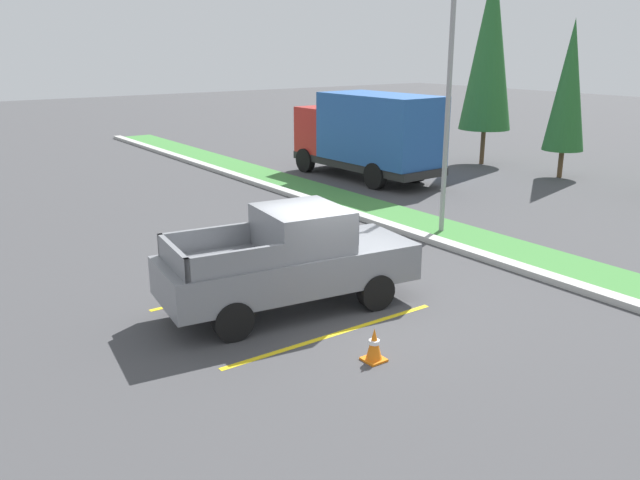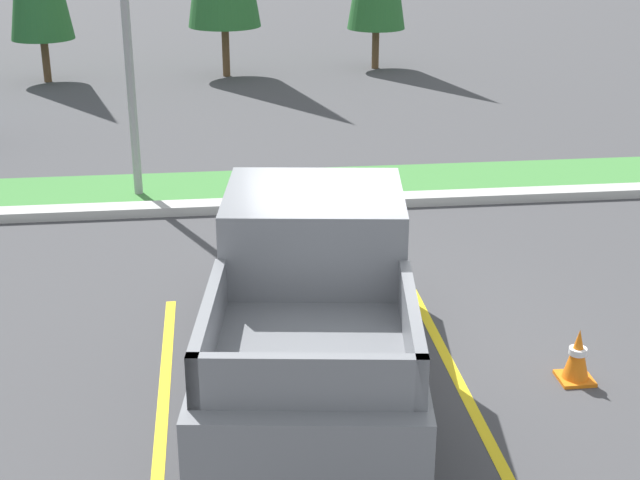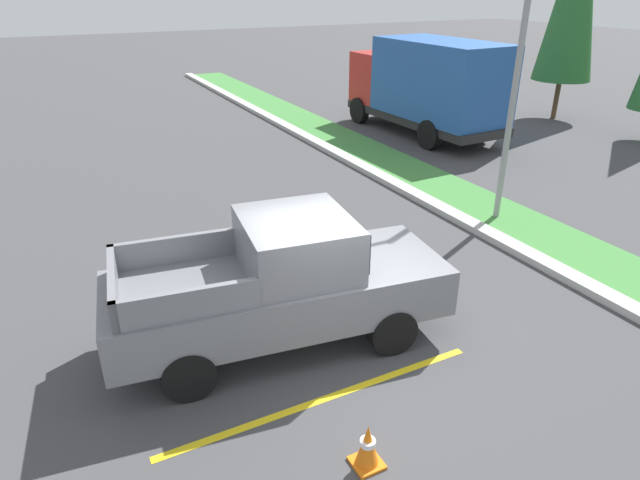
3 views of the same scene
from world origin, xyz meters
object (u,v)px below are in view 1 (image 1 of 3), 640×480
Objects in this scene: cargo_truck_distant at (368,133)px; street_light at (445,86)px; pickup_truck_main at (291,260)px; cypress_tree_leftmost at (490,46)px; cypress_tree_left_inner at (569,86)px; traffic_cone at (374,345)px.

cargo_truck_distant is 8.44m from street_light.
pickup_truck_main is 0.62× the size of cypress_tree_leftmost.
cargo_truck_distant is at bearing -93.11° from cypress_tree_leftmost.
cypress_tree_left_inner is at bearing 56.70° from cargo_truck_distant.
cypress_tree_leftmost is at bearing -177.82° from cypress_tree_left_inner.
cypress_tree_leftmost is 1.41× the size of cypress_tree_left_inner.
pickup_truck_main is 17.55m from cypress_tree_left_inner.
cypress_tree_left_inner is 10.37× the size of traffic_cone.
street_light is 10.52m from cypress_tree_left_inner.
cypress_tree_left_inner is at bearing 107.54° from pickup_truck_main.
traffic_cone is at bearing -52.87° from street_light.
cypress_tree_leftmost is (-9.22, 16.39, 4.13)m from pickup_truck_main.
cypress_tree_leftmost is at bearing 119.36° from pickup_truck_main.
street_light is 9.14m from traffic_cone.
cargo_truck_distant reaches higher than pickup_truck_main.
traffic_cone is (2.78, -0.14, -0.75)m from pickup_truck_main.
traffic_cone is (12.00, -16.53, -4.88)m from cypress_tree_leftmost.
pickup_truck_main is 2.88m from traffic_cone.
cargo_truck_distant is 16.01m from traffic_cone.
street_light is 11.94× the size of traffic_cone.
cypress_tree_leftmost is at bearing 125.20° from street_light.
pickup_truck_main is at bearing -60.64° from cypress_tree_leftmost.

